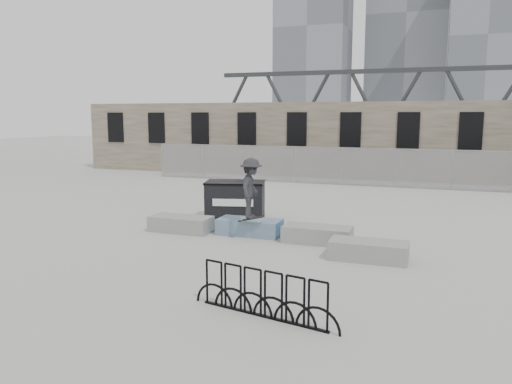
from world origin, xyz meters
TOP-DOWN VIEW (x-y plane):
  - ground at (0.00, 0.00)m, footprint 120.00×120.00m
  - stone_wall at (0.00, 16.24)m, footprint 36.00×2.58m
  - chainlink_fence at (-0.00, 12.50)m, footprint 22.06×0.06m
  - planter_far_left at (-2.99, -0.08)m, footprint 2.00×0.90m
  - planter_center_left at (-0.74, 0.26)m, footprint 2.00×0.90m
  - planter_center_right at (1.49, -0.01)m, footprint 2.00×0.90m
  - planter_offset at (3.15, -1.29)m, footprint 2.00×0.90m
  - dumpster at (-2.05, 2.30)m, footprint 2.35×1.75m
  - bike_rack at (1.76, -5.76)m, footprint 3.08×0.72m
  - skyline_towers at (-1.01, 93.81)m, footprint 58.00×28.00m
  - truss_bridge at (10.00, 55.00)m, footprint 70.00×3.00m
  - skateboarder at (-0.48, -0.30)m, footprint 0.81×1.24m

SIDE VIEW (x-z plane):
  - ground at x=0.00m, z-range 0.00..0.00m
  - planter_far_left at x=-2.99m, z-range 0.02..0.52m
  - planter_center_left at x=-0.74m, z-range 0.02..0.52m
  - planter_center_right at x=1.49m, z-range 0.02..0.52m
  - planter_offset at x=3.15m, z-range 0.02..0.52m
  - bike_rack at x=1.76m, z-range -0.01..0.89m
  - dumpster at x=-2.05m, z-range 0.01..1.39m
  - chainlink_fence at x=0.00m, z-range 0.03..2.05m
  - skateboarder at x=-0.48m, z-range 0.60..2.54m
  - stone_wall at x=0.00m, z-range 0.01..4.51m
  - truss_bridge at x=10.00m, z-range -0.77..9.03m
  - skyline_towers at x=-1.01m, z-range -3.21..44.79m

